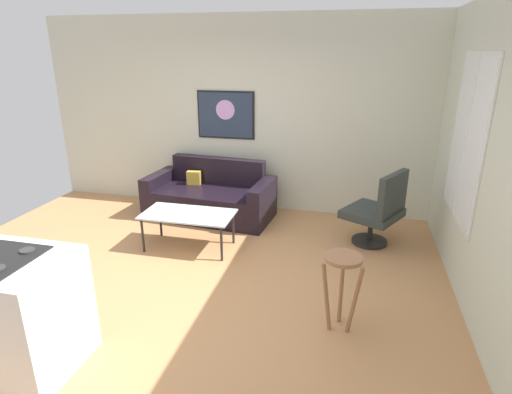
{
  "coord_description": "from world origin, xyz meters",
  "views": [
    {
      "loc": [
        1.5,
        -3.55,
        2.32
      ],
      "look_at": [
        0.44,
        0.9,
        0.7
      ],
      "focal_mm": 29.36,
      "sensor_mm": 36.0,
      "label": 1
    }
  ],
  "objects": [
    {
      "name": "right_wall",
      "position": [
        2.62,
        0.3,
        1.4
      ],
      "size": [
        0.05,
        6.4,
        2.8
      ],
      "primitive_type": "cube",
      "color": "beige",
      "rests_on": "ground"
    },
    {
      "name": "ground",
      "position": [
        0.0,
        0.0,
        -0.02
      ],
      "size": [
        6.4,
        6.4,
        0.04
      ],
      "primitive_type": "cube",
      "color": "tan"
    },
    {
      "name": "wall_painting",
      "position": [
        -0.37,
        2.38,
        1.41
      ],
      "size": [
        0.87,
        0.03,
        0.7
      ],
      "color": "black"
    },
    {
      "name": "bar_stool",
      "position": [
        1.49,
        -0.36,
        0.54
      ],
      "size": [
        0.37,
        0.36,
        0.7
      ],
      "color": "#976544",
      "rests_on": "ground"
    },
    {
      "name": "coffee_table",
      "position": [
        -0.39,
        0.82,
        0.42
      ],
      "size": [
        1.1,
        0.57,
        0.45
      ],
      "color": "silver",
      "rests_on": "ground"
    },
    {
      "name": "armchair",
      "position": [
        1.86,
        1.43,
        0.46
      ],
      "size": [
        0.83,
        0.84,
        0.96
      ],
      "color": "black",
      "rests_on": "ground"
    },
    {
      "name": "window",
      "position": [
        2.59,
        0.9,
        1.48
      ],
      "size": [
        0.03,
        1.24,
        1.65
      ],
      "color": "silver"
    },
    {
      "name": "back_wall",
      "position": [
        0.0,
        2.42,
        1.4
      ],
      "size": [
        6.4,
        0.05,
        2.8
      ],
      "primitive_type": "cube",
      "color": "beige",
      "rests_on": "ground"
    },
    {
      "name": "couch",
      "position": [
        -0.47,
        1.87,
        0.28
      ],
      "size": [
        1.87,
        1.01,
        0.81
      ],
      "color": "black",
      "rests_on": "ground"
    }
  ]
}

